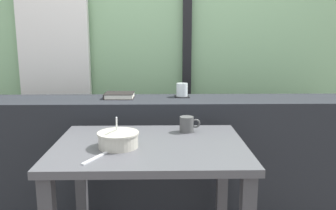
{
  "coord_description": "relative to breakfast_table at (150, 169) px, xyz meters",
  "views": [
    {
      "loc": [
        0.02,
        -1.75,
        1.25
      ],
      "look_at": [
        0.06,
        0.4,
        0.82
      ],
      "focal_mm": 38.05,
      "sensor_mm": 36.0,
      "label": 1
    }
  ],
  "objects": [
    {
      "name": "breakfast_table",
      "position": [
        0.0,
        0.0,
        0.0
      ],
      "size": [
        0.93,
        0.7,
        0.73
      ],
      "color": "#414145",
      "rests_on": "ground"
    },
    {
      "name": "fork_utensil",
      "position": [
        -0.23,
        -0.21,
        0.13
      ],
      "size": [
        0.09,
        0.16,
        0.01
      ],
      "primitive_type": "cube",
      "rotation": [
        0.0,
        0.0,
        -0.47
      ],
      "color": "silver",
      "rests_on": "breakfast_table"
    },
    {
      "name": "closed_book",
      "position": [
        -0.22,
        0.68,
        0.25
      ],
      "size": [
        0.2,
        0.16,
        0.03
      ],
      "color": "black",
      "rests_on": "dark_console_ledge"
    },
    {
      "name": "dark_console_ledge",
      "position": [
        0.04,
        0.64,
        -0.18
      ],
      "size": [
        2.8,
        0.38,
        0.83
      ],
      "primitive_type": "cube",
      "color": "#23262B",
      "rests_on": "ground"
    },
    {
      "name": "ceramic_mug",
      "position": [
        0.2,
        0.21,
        0.17
      ],
      "size": [
        0.11,
        0.08,
        0.08
      ],
      "color": "#4C4C4C",
      "rests_on": "breakfast_table"
    },
    {
      "name": "outdoor_backdrop",
      "position": [
        0.04,
        1.33,
        0.8
      ],
      "size": [
        4.8,
        0.08,
        2.8
      ],
      "primitive_type": "cube",
      "color": "#8EBC89",
      "rests_on": "ground"
    },
    {
      "name": "window_divider_post",
      "position": [
        0.27,
        1.26,
        0.7
      ],
      "size": [
        0.07,
        0.05,
        2.6
      ],
      "primitive_type": "cube",
      "color": "black",
      "rests_on": "ground"
    },
    {
      "name": "curtain_left_panel",
      "position": [
        -0.8,
        1.23,
        0.65
      ],
      "size": [
        0.56,
        0.06,
        2.5
      ],
      "primitive_type": "cube",
      "color": "white",
      "rests_on": "ground"
    },
    {
      "name": "soup_bowl",
      "position": [
        -0.15,
        -0.05,
        0.17
      ],
      "size": [
        0.2,
        0.2,
        0.15
      ],
      "color": "#BCB7A8",
      "rests_on": "breakfast_table"
    },
    {
      "name": "coaster_square",
      "position": [
        0.2,
        0.72,
        0.24
      ],
      "size": [
        0.1,
        0.1,
        0.0
      ],
      "primitive_type": "cube",
      "color": "black",
      "rests_on": "dark_console_ledge"
    },
    {
      "name": "juice_glass",
      "position": [
        0.2,
        0.72,
        0.28
      ],
      "size": [
        0.08,
        0.08,
        0.09
      ],
      "color": "white",
      "rests_on": "coaster_square"
    }
  ]
}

